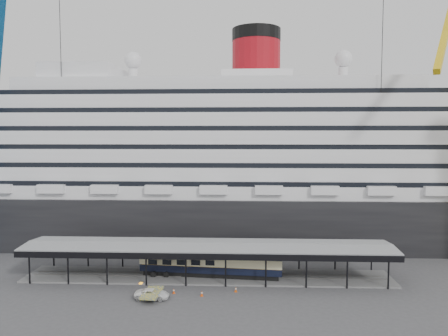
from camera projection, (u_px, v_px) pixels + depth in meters
The scene contains 8 objects.
ground at pixel (205, 288), 62.18m from camera, with size 200.00×200.00×0.00m, color #3E3E41.
cruise_ship at pixel (218, 152), 92.75m from camera, with size 130.00×30.00×43.90m.
platform_canopy at pixel (208, 262), 67.00m from camera, with size 56.00×9.18×5.30m.
port_truck at pixel (152, 294), 58.18m from camera, with size 2.13×4.62×1.28m, color white.
pullman_carriage at pixel (211, 261), 66.96m from camera, with size 21.95×4.89×21.39m.
traffic_cone_left at pixel (202, 293), 59.14m from camera, with size 0.51×0.51×0.76m.
traffic_cone_mid at pixel (174, 291), 60.18m from camera, with size 0.44×0.44×0.71m.
traffic_cone_right at pixel (236, 289), 60.75m from camera, with size 0.47×0.47×0.73m.
Camera 1 is at (5.40, -60.61, 21.60)m, focal length 35.00 mm.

